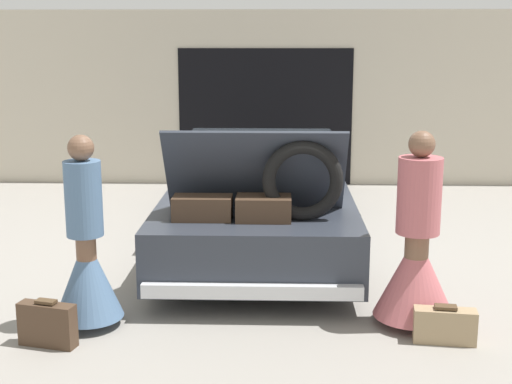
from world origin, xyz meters
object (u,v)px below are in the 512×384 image
suitcase_beside_right_person (445,326)px  suitcase_beside_left_person (47,324)px  car (260,197)px  person_right (416,258)px  person_left (87,259)px

suitcase_beside_right_person → suitcase_beside_left_person: bearing=-177.1°
suitcase_beside_left_person → suitcase_beside_right_person: bearing=2.9°
car → person_right: 2.70m
person_left → suitcase_beside_right_person: bearing=93.8°
car → suitcase_beside_right_person: size_ratio=9.34×
suitcase_beside_left_person → suitcase_beside_right_person: suitcase_beside_left_person is taller
person_right → suitcase_beside_right_person: size_ratio=3.27×
person_right → suitcase_beside_left_person: 3.03m
person_left → suitcase_beside_right_person: 2.95m
suitcase_beside_left_person → suitcase_beside_right_person: size_ratio=0.95×
car → person_right: size_ratio=2.86×
person_right → suitcase_beside_left_person: size_ratio=3.43×
person_left → suitcase_beside_right_person: size_ratio=3.21×
person_left → suitcase_beside_left_person: 0.62m
suitcase_beside_left_person → person_left: bearing=61.9°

